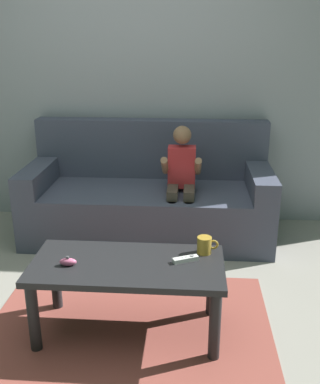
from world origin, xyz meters
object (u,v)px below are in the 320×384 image
Objects in this scene: person_seated_on_couch at (181,179)px; coffee_table at (127,274)px; nunchuk_pink at (68,262)px; coffee_mug at (205,245)px; couch at (149,198)px; game_remote_white_near_edge at (186,259)px.

coffee_table is at bearing -102.66° from person_seated_on_couch.
person_seated_on_couch is 10.00× the size of nunchuk_pink.
person_seated_on_couch is 7.83× the size of coffee_mug.
person_seated_on_couch is at bearing 77.34° from coffee_table.
coffee_table is (0.01, -1.31, 0.05)m from couch.
person_seated_on_couch is 1.00m from coffee_mug.
person_seated_on_couch is at bearing 64.74° from nunchuk_pink.
person_seated_on_couch is 1.17m from coffee_table.
coffee_mug is (0.10, 0.10, 0.04)m from game_remote_white_near_edge.
couch reaches higher than game_remote_white_near_edge.
coffee_mug is (0.72, 0.19, 0.03)m from nunchuk_pink.
coffee_mug is at bearing -80.93° from person_seated_on_couch.
nunchuk_pink is (-0.56, -1.18, -0.09)m from person_seated_on_couch.
couch is at bearing 109.95° from coffee_mug.
coffee_table is (-0.25, -1.13, -0.18)m from person_seated_on_couch.
couch is 13.59× the size of game_remote_white_near_edge.
coffee_mug is (0.16, -0.99, -0.06)m from person_seated_on_couch.
nunchuk_pink is at bearing -115.26° from person_seated_on_couch.
couch is 1.40m from nunchuk_pink.
game_remote_white_near_edge is (0.32, -1.27, 0.13)m from couch.
person_seated_on_couch reaches higher than coffee_mug.
game_remote_white_near_edge is 0.15m from coffee_mug.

